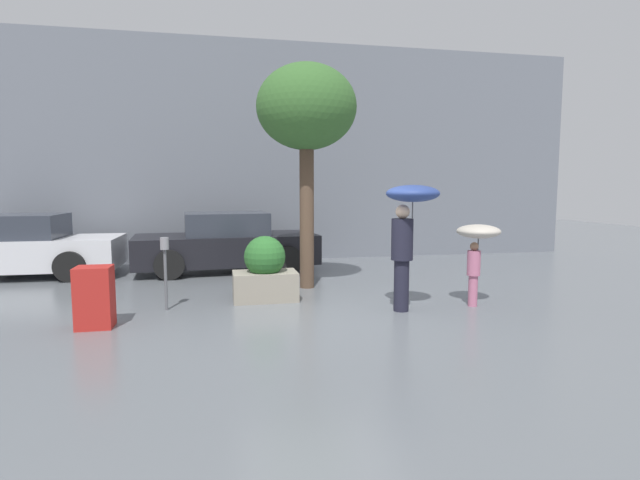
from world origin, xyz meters
TOP-DOWN VIEW (x-y plane):
  - ground_plane at (0.00, 0.00)m, footprint 40.00×40.00m
  - building_facade at (0.00, 6.50)m, footprint 18.00×0.30m
  - planter_box at (-0.69, 1.37)m, footprint 1.15×0.75m
  - person_adult at (1.51, 0.07)m, footprint 0.86×0.86m
  - person_child at (2.84, 0.22)m, footprint 0.74×0.74m
  - parked_car_near at (-1.30, 4.81)m, footprint 4.45×2.28m
  - parked_car_far at (-6.03, 4.94)m, footprint 4.55×2.12m
  - street_tree at (0.26, 2.34)m, footprint 1.98×1.98m
  - parking_meter at (-2.38, 0.97)m, footprint 0.14×0.14m
  - newspaper_box at (-3.29, 0.10)m, footprint 0.50×0.44m

SIDE VIEW (x-z plane):
  - ground_plane at x=0.00m, z-range 0.00..0.00m
  - newspaper_box at x=-3.29m, z-range 0.00..0.90m
  - planter_box at x=-0.69m, z-range -0.06..1.11m
  - parked_car_near at x=-1.30m, z-range -0.06..1.37m
  - parked_car_far at x=-6.03m, z-range -0.05..1.37m
  - parking_meter at x=-2.38m, z-range 0.27..1.49m
  - person_child at x=2.84m, z-range 0.43..1.84m
  - person_adult at x=1.51m, z-range 0.48..2.56m
  - building_facade at x=0.00m, z-range 0.00..6.00m
  - street_tree at x=0.26m, z-range 1.31..5.77m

